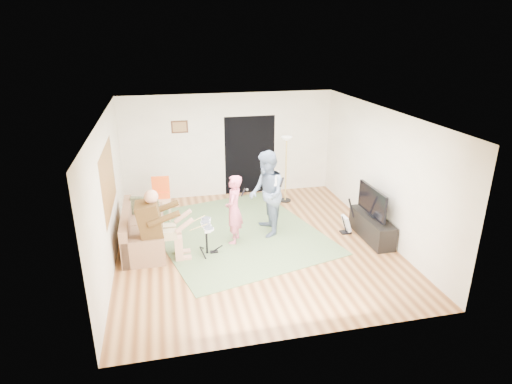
{
  "coord_description": "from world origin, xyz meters",
  "views": [
    {
      "loc": [
        -1.7,
        -7.77,
        4.15
      ],
      "look_at": [
        0.11,
        0.3,
        1.03
      ],
      "focal_mm": 30.0,
      "sensor_mm": 36.0,
      "label": 1
    }
  ],
  "objects_px": {
    "sofa": "(140,234)",
    "drum_kit": "(207,240)",
    "torchiere_lamp": "(286,158)",
    "guitarist": "(267,194)",
    "singer": "(234,210)",
    "guitar_spare": "(347,223)",
    "dining_chair": "(162,205)",
    "tv_cabinet": "(372,227)",
    "television": "(372,201)"
  },
  "relations": [
    {
      "from": "sofa",
      "to": "singer",
      "type": "relative_size",
      "value": 1.32
    },
    {
      "from": "drum_kit",
      "to": "torchiere_lamp",
      "type": "distance_m",
      "value": 3.44
    },
    {
      "from": "sofa",
      "to": "singer",
      "type": "distance_m",
      "value": 1.98
    },
    {
      "from": "dining_chair",
      "to": "guitarist",
      "type": "bearing_deg",
      "value": -26.41
    },
    {
      "from": "drum_kit",
      "to": "singer",
      "type": "relative_size",
      "value": 0.47
    },
    {
      "from": "drum_kit",
      "to": "dining_chair",
      "type": "distance_m",
      "value": 2.1
    },
    {
      "from": "tv_cabinet",
      "to": "dining_chair",
      "type": "bearing_deg",
      "value": 155.28
    },
    {
      "from": "guitarist",
      "to": "dining_chair",
      "type": "height_order",
      "value": "guitarist"
    },
    {
      "from": "singer",
      "to": "tv_cabinet",
      "type": "bearing_deg",
      "value": 101.84
    },
    {
      "from": "torchiere_lamp",
      "to": "drum_kit",
      "type": "bearing_deg",
      "value": -134.03
    },
    {
      "from": "sofa",
      "to": "guitar_spare",
      "type": "bearing_deg",
      "value": -4.88
    },
    {
      "from": "singer",
      "to": "guitarist",
      "type": "bearing_deg",
      "value": 128.34
    },
    {
      "from": "sofa",
      "to": "guitarist",
      "type": "bearing_deg",
      "value": -0.39
    },
    {
      "from": "dining_chair",
      "to": "sofa",
      "type": "bearing_deg",
      "value": -105.51
    },
    {
      "from": "drum_kit",
      "to": "tv_cabinet",
      "type": "height_order",
      "value": "drum_kit"
    },
    {
      "from": "television",
      "to": "guitarist",
      "type": "bearing_deg",
      "value": 161.44
    },
    {
      "from": "torchiere_lamp",
      "to": "singer",
      "type": "bearing_deg",
      "value": -130.33
    },
    {
      "from": "drum_kit",
      "to": "torchiere_lamp",
      "type": "relative_size",
      "value": 0.4
    },
    {
      "from": "singer",
      "to": "torchiere_lamp",
      "type": "xyz_separation_m",
      "value": [
        1.69,
        1.99,
        0.44
      ]
    },
    {
      "from": "dining_chair",
      "to": "tv_cabinet",
      "type": "bearing_deg",
      "value": -20.64
    },
    {
      "from": "singer",
      "to": "guitar_spare",
      "type": "distance_m",
      "value": 2.51
    },
    {
      "from": "sofa",
      "to": "torchiere_lamp",
      "type": "bearing_deg",
      "value": 25.82
    },
    {
      "from": "drum_kit",
      "to": "sofa",
      "type": "bearing_deg",
      "value": 153.19
    },
    {
      "from": "torchiere_lamp",
      "to": "television",
      "type": "bearing_deg",
      "value": -65.13
    },
    {
      "from": "singer",
      "to": "guitar_spare",
      "type": "bearing_deg",
      "value": 108.2
    },
    {
      "from": "sofa",
      "to": "tv_cabinet",
      "type": "relative_size",
      "value": 1.38
    },
    {
      "from": "torchiere_lamp",
      "to": "guitarist",
      "type": "bearing_deg",
      "value": -118.2
    },
    {
      "from": "singer",
      "to": "dining_chair",
      "type": "distance_m",
      "value": 2.14
    },
    {
      "from": "guitar_spare",
      "to": "torchiere_lamp",
      "type": "height_order",
      "value": "torchiere_lamp"
    },
    {
      "from": "television",
      "to": "drum_kit",
      "type": "bearing_deg",
      "value": 178.89
    },
    {
      "from": "guitar_spare",
      "to": "singer",
      "type": "bearing_deg",
      "value": 177.17
    },
    {
      "from": "singer",
      "to": "tv_cabinet",
      "type": "xyz_separation_m",
      "value": [
        2.88,
        -0.47,
        -0.48
      ]
    },
    {
      "from": "drum_kit",
      "to": "torchiere_lamp",
      "type": "bearing_deg",
      "value": 45.97
    },
    {
      "from": "television",
      "to": "singer",
      "type": "bearing_deg",
      "value": 170.65
    },
    {
      "from": "tv_cabinet",
      "to": "television",
      "type": "height_order",
      "value": "television"
    },
    {
      "from": "sofa",
      "to": "guitar_spare",
      "type": "height_order",
      "value": "guitar_spare"
    },
    {
      "from": "drum_kit",
      "to": "dining_chair",
      "type": "height_order",
      "value": "dining_chair"
    },
    {
      "from": "torchiere_lamp",
      "to": "tv_cabinet",
      "type": "distance_m",
      "value": 2.88
    },
    {
      "from": "sofa",
      "to": "singer",
      "type": "height_order",
      "value": "singer"
    },
    {
      "from": "drum_kit",
      "to": "guitarist",
      "type": "distance_m",
      "value": 1.63
    },
    {
      "from": "singer",
      "to": "torchiere_lamp",
      "type": "distance_m",
      "value": 2.65
    },
    {
      "from": "torchiere_lamp",
      "to": "tv_cabinet",
      "type": "bearing_deg",
      "value": -64.18
    },
    {
      "from": "tv_cabinet",
      "to": "television",
      "type": "distance_m",
      "value": 0.6
    },
    {
      "from": "sofa",
      "to": "drum_kit",
      "type": "bearing_deg",
      "value": -26.81
    },
    {
      "from": "sofa",
      "to": "guitar_spare",
      "type": "distance_m",
      "value": 4.38
    },
    {
      "from": "guitarist",
      "to": "tv_cabinet",
      "type": "xyz_separation_m",
      "value": [
        2.13,
        -0.7,
        -0.67
      ]
    },
    {
      "from": "drum_kit",
      "to": "dining_chair",
      "type": "bearing_deg",
      "value": 113.35
    },
    {
      "from": "sofa",
      "to": "drum_kit",
      "type": "relative_size",
      "value": 2.84
    },
    {
      "from": "sofa",
      "to": "guitarist",
      "type": "height_order",
      "value": "guitarist"
    },
    {
      "from": "drum_kit",
      "to": "tv_cabinet",
      "type": "distance_m",
      "value": 3.5
    }
  ]
}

